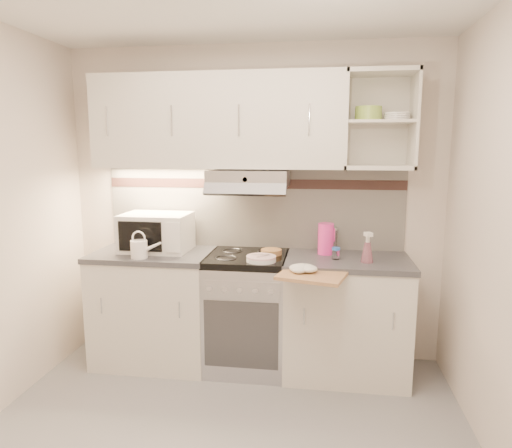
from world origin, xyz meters
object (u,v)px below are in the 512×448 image
electric_range (247,311)px  plate_stack (261,259)px  watering_can (140,248)px  pink_pitcher (326,239)px  cutting_board (313,274)px  microwave (157,232)px  spray_bottle (367,250)px  glass_jar (331,240)px

electric_range → plate_stack: size_ratio=4.20×
watering_can → pink_pitcher: 1.40m
watering_can → cutting_board: bearing=-5.6°
microwave → spray_bottle: (1.62, -0.15, -0.06)m
watering_can → glass_jar: bearing=17.9°
microwave → pink_pitcher: 1.33m
electric_range → pink_pitcher: 0.83m
microwave → glass_jar: microwave is taller
electric_range → plate_stack: 0.52m
pink_pitcher → cutting_board: size_ratio=0.57×
glass_jar → pink_pitcher: bearing=-115.9°
pink_pitcher → spray_bottle: 0.36m
microwave → pink_pitcher: microwave is taller
electric_range → cutting_board: size_ratio=2.13×
spray_bottle → cutting_board: 0.48m
watering_can → spray_bottle: 1.65m
microwave → watering_can: 0.28m
glass_jar → microwave: bearing=-173.9°
glass_jar → cutting_board: glass_jar is taller
cutting_board → spray_bottle: bearing=50.9°
electric_range → spray_bottle: 1.04m
spray_bottle → cutting_board: bearing=-167.2°
electric_range → pink_pitcher: bearing=11.2°
electric_range → plate_stack: (0.13, -0.18, 0.47)m
watering_can → spray_bottle: bearing=5.5°
microwave → plate_stack: microwave is taller
pink_pitcher → cutting_board: bearing=-111.4°
plate_stack → spray_bottle: (0.75, 0.08, 0.07)m
electric_range → cutting_board: 0.75m
microwave → glass_jar: 1.37m
microwave → cutting_board: bearing=-18.1°
microwave → pink_pitcher: size_ratio=2.20×
electric_range → glass_jar: size_ratio=4.67×
microwave → watering_can: size_ratio=2.19×
watering_can → plate_stack: bearing=3.4°
plate_stack → glass_jar: glass_jar is taller
plate_stack → cutting_board: size_ratio=0.51×
glass_jar → watering_can: bearing=-163.7°
electric_range → microwave: microwave is taller
microwave → cutting_board: 1.32m
watering_can → glass_jar: watering_can is taller
glass_jar → cutting_board: size_ratio=0.46×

